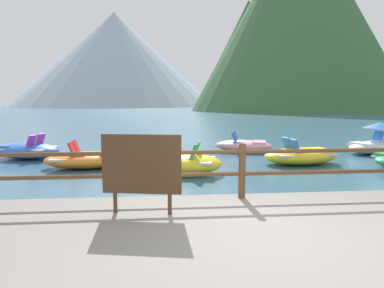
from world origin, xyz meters
The scene contains 11 objects.
ground_plane centered at (0.00, 40.00, 0.00)m, with size 200.00×200.00×0.00m, color #38607A.
dock_railing centered at (0.00, 1.55, 0.99)m, with size 23.92×0.12×0.95m.
sign_board centered at (-1.66, 0.88, 1.13)m, with size 1.17×0.26×1.19m.
pedal_boat_0 centered at (7.02, 8.35, 0.40)m, with size 2.79×1.98×1.22m.
pedal_boat_2 centered at (-3.65, 6.51, 0.26)m, with size 2.63×1.44×0.84m.
pedal_boat_3 centered at (-0.77, 5.44, 0.31)m, with size 2.48×1.90×0.90m.
pedal_boat_4 centered at (1.95, 9.32, 0.26)m, with size 2.59×1.95×0.83m.
pedal_boat_5 centered at (3.17, 6.49, 0.29)m, with size 2.64×1.59×0.87m.
pedal_boat_6 centered at (-6.17, 8.36, 0.30)m, with size 2.59×1.84×0.89m.
cliff_headland centered at (24.31, 63.64, 18.08)m, with size 42.04×42.04×38.52m.
distant_peak centered at (-17.38, 118.92, 16.25)m, with size 69.90×69.90×32.51m, color #9EADBC.
Camera 1 is at (-1.36, -4.00, 2.08)m, focal length 31.48 mm.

